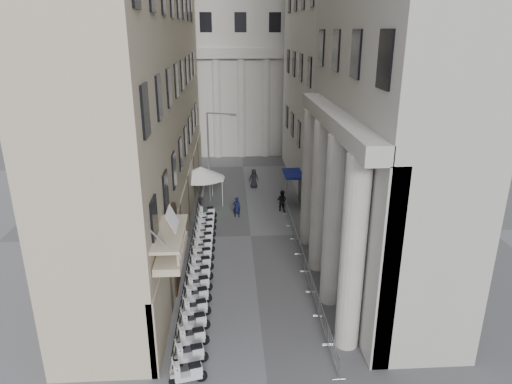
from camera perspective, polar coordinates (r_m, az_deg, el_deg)
The scene contains 36 objects.
left_building at distance 35.67m, azimuth -14.11°, elevation 22.02°, with size 5.00×36.00×34.00m, color #BAAC8F.
far_building at distance 61.13m, azimuth -2.07°, elevation 19.43°, with size 22.00×10.00×30.00m, color beige.
iron_fence at distance 34.71m, azimuth -7.72°, elevation -6.48°, with size 0.30×28.00×1.40m, color black, non-canonical shape.
blue_awning at distance 42.31m, azimuth 4.53°, elevation -1.46°, with size 1.60×3.00×3.00m, color navy, non-canonical shape.
flag at distance 23.74m, azimuth -9.25°, elevation -20.36°, with size 1.00×1.40×8.20m, color #9E0C11, non-canonical shape.
scooter_0 at distance 22.65m, azimuth -8.37°, elevation -22.63°, with size 0.56×1.40×1.50m, color silver, non-canonical shape.
scooter_1 at distance 23.61m, azimuth -8.11°, elevation -20.54°, with size 0.56×1.40×1.50m, color silver, non-canonical shape.
scooter_2 at distance 24.61m, azimuth -7.87°, elevation -18.62°, with size 0.56×1.40×1.50m, color silver, non-canonical shape.
scooter_3 at distance 25.62m, azimuth -7.66°, elevation -16.85°, with size 0.56×1.40×1.50m, color silver, non-canonical shape.
scooter_4 at distance 26.66m, azimuth -7.46°, elevation -15.21°, with size 0.56×1.40×1.50m, color silver, non-canonical shape.
scooter_5 at distance 27.73m, azimuth -7.29°, elevation -13.70°, with size 0.56×1.40×1.50m, color silver, non-canonical shape.
scooter_6 at distance 28.81m, azimuth -7.12°, elevation -12.31°, with size 0.56×1.40×1.50m, color silver, non-canonical shape.
scooter_7 at distance 29.90m, azimuth -6.98°, elevation -11.01°, with size 0.56×1.40×1.50m, color silver, non-canonical shape.
scooter_8 at distance 31.01m, azimuth -6.84°, elevation -9.80°, with size 0.56×1.40×1.50m, color silver, non-canonical shape.
scooter_9 at distance 32.13m, azimuth -6.71°, elevation -8.68°, with size 0.56×1.40×1.50m, color silver, non-canonical shape.
scooter_10 at distance 33.27m, azimuth -6.60°, elevation -7.64°, with size 0.56×1.40×1.50m, color silver, non-canonical shape.
scooter_11 at distance 34.41m, azimuth -6.49°, elevation -6.66°, with size 0.56×1.40×1.50m, color silver, non-canonical shape.
scooter_12 at distance 35.57m, azimuth -6.39°, elevation -5.75°, with size 0.56×1.40×1.50m, color silver, non-canonical shape.
scooter_13 at distance 36.73m, azimuth -6.29°, elevation -4.90°, with size 0.56×1.40×1.50m, color silver, non-canonical shape.
scooter_14 at distance 37.90m, azimuth -6.21°, elevation -4.09°, with size 0.56×1.40×1.50m, color silver, non-canonical shape.
scooter_15 at distance 39.08m, azimuth -6.12°, elevation -3.34°, with size 0.56×1.40×1.50m, color silver, non-canonical shape.
barrier_0 at distance 23.83m, azimuth 9.63°, elevation -20.19°, with size 0.60×2.40×1.10m, color #9A9DA1, non-canonical shape.
barrier_1 at distance 25.75m, azimuth 8.38°, elevation -16.68°, with size 0.60×2.40×1.10m, color #9A9DA1, non-canonical shape.
barrier_2 at distance 27.76m, azimuth 7.35°, elevation -13.66°, with size 0.60×2.40×1.10m, color #9A9DA1, non-canonical shape.
barrier_3 at distance 29.85m, azimuth 6.48°, elevation -11.05°, with size 0.60×2.40×1.10m, color #9A9DA1, non-canonical shape.
barrier_4 at distance 31.99m, azimuth 5.74°, elevation -8.78°, with size 0.60×2.40×1.10m, color #9A9DA1, non-canonical shape.
barrier_5 at distance 34.19m, azimuth 5.10°, elevation -6.80°, with size 0.60×2.40×1.10m, color #9A9DA1, non-canonical shape.
barrier_6 at distance 36.42m, azimuth 4.54°, elevation -5.06°, with size 0.60×2.40×1.10m, color #9A9DA1, non-canonical shape.
barrier_7 at distance 38.68m, azimuth 4.05°, elevation -3.52°, with size 0.60×2.40×1.10m, color #9A9DA1, non-canonical shape.
barrier_8 at distance 40.98m, azimuth 3.61°, elevation -2.15°, with size 0.60×2.40×1.10m, color #9A9DA1, non-canonical shape.
security_tent at distance 41.24m, azimuth -6.15°, elevation 2.25°, with size 4.34×4.34×3.52m.
street_lamp at distance 41.30m, azimuth -5.54°, elevation 5.26°, with size 2.62×1.04×8.37m.
info_kiosk at distance 39.20m, azimuth -6.81°, elevation -1.90°, with size 0.55×0.85×1.75m.
pedestrian_a at distance 38.93m, azimuth -2.42°, elevation -1.90°, with size 0.66×0.43×1.80m, color black.
pedestrian_b at distance 40.29m, azimuth 3.26°, elevation -1.07°, with size 0.93×0.72×1.91m, color black.
pedestrian_c at distance 46.13m, azimuth -0.27°, elevation 1.69°, with size 0.96×0.62×1.96m, color black.
Camera 1 is at (-1.47, -13.11, 15.14)m, focal length 32.00 mm.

